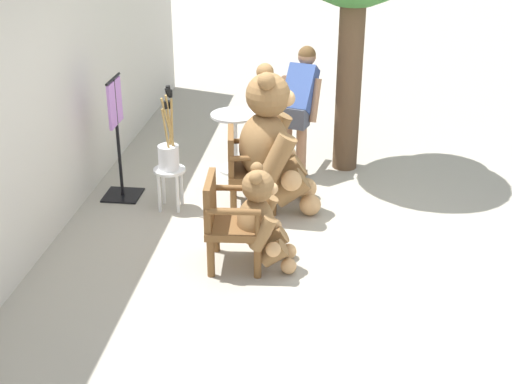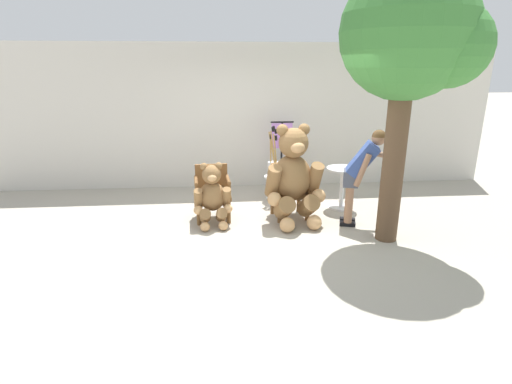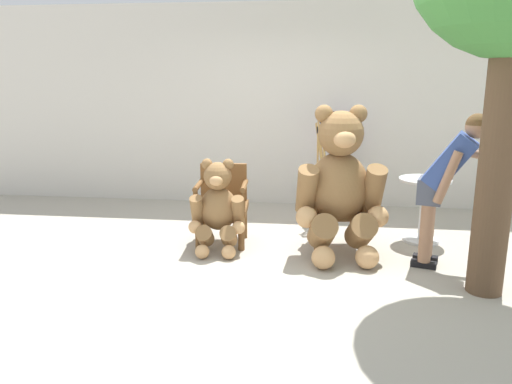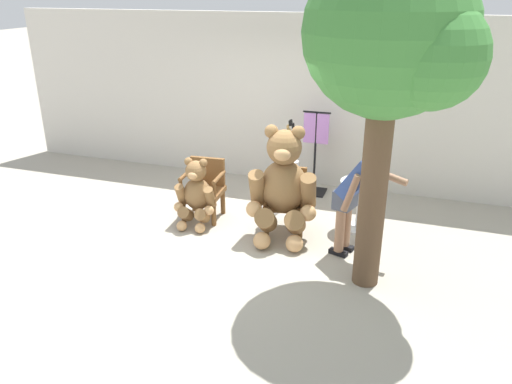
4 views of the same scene
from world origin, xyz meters
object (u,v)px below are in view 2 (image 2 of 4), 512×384
white_stool (273,182)px  round_side_table (342,183)px  teddy_bear_small (212,195)px  clothing_display_stand (281,155)px  teddy_bear_large (294,176)px  wooden_chair_right (289,189)px  person_visitor (361,169)px  patio_tree (414,39)px  wooden_chair_left (212,191)px  brush_bucket (274,165)px

white_stool → round_side_table: (1.12, -0.53, 0.09)m
teddy_bear_small → clothing_display_stand: 2.18m
teddy_bear_small → teddy_bear_large: bearing=1.4°
wooden_chair_right → teddy_bear_small: teddy_bear_small is taller
person_visitor → round_side_table: 0.88m
patio_tree → clothing_display_stand: (-1.23, 2.51, -1.96)m
wooden_chair_left → wooden_chair_right: bearing=-0.0°
wooden_chair_left → teddy_bear_small: 0.30m
clothing_display_stand → wooden_chair_right: bearing=-93.3°
brush_bucket → round_side_table: bearing=-25.2°
wooden_chair_right → patio_tree: (1.32, -1.09, 2.22)m
wooden_chair_left → clothing_display_stand: 1.96m
teddy_bear_small → white_stool: bearing=45.5°
teddy_bear_large → patio_tree: 2.46m
wooden_chair_left → round_side_table: 2.23m
brush_bucket → round_side_table: (1.12, -0.53, -0.21)m
wooden_chair_right → clothing_display_stand: size_ratio=0.63×
wooden_chair_left → teddy_bear_small: bearing=-88.4°
teddy_bear_large → white_stool: 1.16m
teddy_bear_large → white_stool: teddy_bear_large is taller
teddy_bear_large → person_visitor: (0.98, -0.22, 0.14)m
teddy_bear_small → person_visitor: (2.23, -0.19, 0.41)m
wooden_chair_left → white_stool: wooden_chair_left is taller
teddy_bear_small → clothing_display_stand: bearing=52.5°
wooden_chair_left → white_stool: size_ratio=1.87×
wooden_chair_right → teddy_bear_large: teddy_bear_large is taller
white_stool → round_side_table: size_ratio=0.64×
brush_bucket → clothing_display_stand: size_ratio=0.67×
brush_bucket → teddy_bear_small: bearing=-134.6°
white_stool → patio_tree: (1.46, -1.90, 2.33)m
round_side_table → patio_tree: bearing=-75.8°
teddy_bear_large → teddy_bear_small: size_ratio=1.57×
wooden_chair_left → white_stool: (1.09, 0.81, -0.11)m
round_side_table → clothing_display_stand: clothing_display_stand is taller
wooden_chair_left → person_visitor: bearing=-12.1°
brush_bucket → clothing_display_stand: (0.23, 0.62, 0.06)m
teddy_bear_large → teddy_bear_small: teddy_bear_large is taller
teddy_bear_large → patio_tree: patio_tree is taller
clothing_display_stand → brush_bucket: bearing=-110.6°
wooden_chair_left → wooden_chair_right: size_ratio=1.00×
teddy_bear_large → brush_bucket: (-0.17, 1.07, -0.09)m
teddy_bear_large → white_stool: bearing=98.9°
teddy_bear_small → white_stool: teddy_bear_small is taller
wooden_chair_right → patio_tree: 2.80m
wooden_chair_right → patio_tree: bearing=-39.5°
brush_bucket → patio_tree: bearing=-52.2°
white_stool → patio_tree: patio_tree is taller
teddy_bear_large → person_visitor: 1.01m
teddy_bear_large → patio_tree: (1.29, -0.82, 1.93)m
teddy_bear_large → brush_bucket: size_ratio=1.69×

